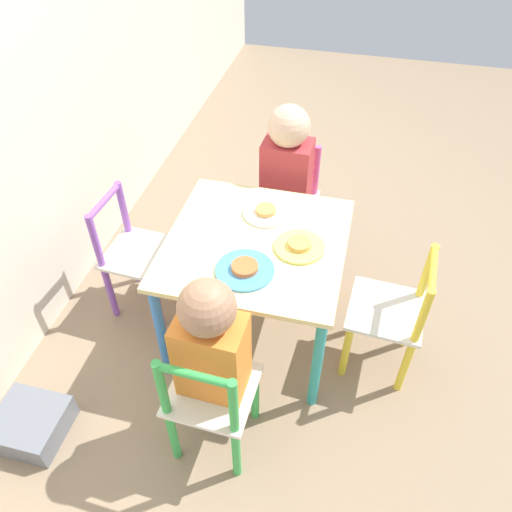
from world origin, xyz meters
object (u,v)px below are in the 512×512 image
at_px(chair_green, 211,400).
at_px(child_right, 286,175).
at_px(child_left, 214,350).
at_px(storage_bin, 31,424).
at_px(plate_left, 245,269).
at_px(plate_front, 299,246).
at_px(chair_purple, 136,256).
at_px(plate_right, 266,212).
at_px(chair_yellow, 391,316).
at_px(kids_table, 256,255).
at_px(chair_pink, 287,205).

height_order(chair_green, child_right, child_right).
relative_size(child_left, storage_bin, 3.19).
relative_size(plate_left, plate_front, 1.12).
relative_size(chair_purple, plate_right, 3.20).
distance_m(chair_yellow, plate_right, 0.59).
distance_m(kids_table, plate_left, 0.17).
height_order(kids_table, chair_pink, chair_pink).
distance_m(kids_table, plate_right, 0.17).
relative_size(plate_left, storage_bin, 0.85).
bearing_deg(child_left, chair_pink, -89.95).
bearing_deg(kids_table, child_right, -2.12).
bearing_deg(storage_bin, chair_green, -79.20).
xyz_separation_m(chair_yellow, child_right, (0.48, 0.49, 0.20)).
bearing_deg(storage_bin, child_right, -31.57).
relative_size(chair_yellow, storage_bin, 2.34).
xyz_separation_m(chair_green, chair_yellow, (0.47, -0.53, 0.00)).
bearing_deg(chair_yellow, child_right, -130.59).
bearing_deg(plate_left, chair_green, 176.83).
height_order(child_right, child_left, child_right).
height_order(plate_right, plate_left, same).
distance_m(child_left, plate_right, 0.60).
height_order(kids_table, plate_right, plate_right).
relative_size(kids_table, plate_right, 3.71).
bearing_deg(chair_green, kids_table, -90.00).
bearing_deg(plate_left, child_left, 176.63).
relative_size(child_right, plate_right, 4.56).
relative_size(plate_front, storage_bin, 0.76).
bearing_deg(plate_left, child_right, -1.58).
bearing_deg(plate_front, child_right, 16.98).
bearing_deg(plate_front, plate_left, 135.00).
bearing_deg(child_right, chair_yellow, -42.40).
bearing_deg(child_left, kids_table, -90.00).
distance_m(chair_yellow, child_left, 0.69).
bearing_deg(chair_yellow, chair_pink, -134.10).
height_order(child_left, plate_right, child_left).
xyz_separation_m(kids_table, plate_left, (-0.15, 0.00, 0.08)).
bearing_deg(child_left, plate_front, -108.71).
height_order(plate_front, storage_bin, plate_front).
bearing_deg(plate_right, chair_yellow, -110.34).
distance_m(kids_table, chair_purple, 0.53).
bearing_deg(plate_left, chair_yellow, -76.86).
bearing_deg(child_right, plate_right, -91.10).
bearing_deg(child_left, storage_bin, 18.34).
height_order(kids_table, plate_front, plate_front).
bearing_deg(chair_green, storage_bin, 13.02).
bearing_deg(kids_table, child_left, 177.78).
relative_size(chair_yellow, child_right, 0.70).
height_order(chair_pink, storage_bin, chair_pink).
distance_m(chair_pink, plate_left, 0.70).
bearing_deg(chair_pink, plate_front, -73.06).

